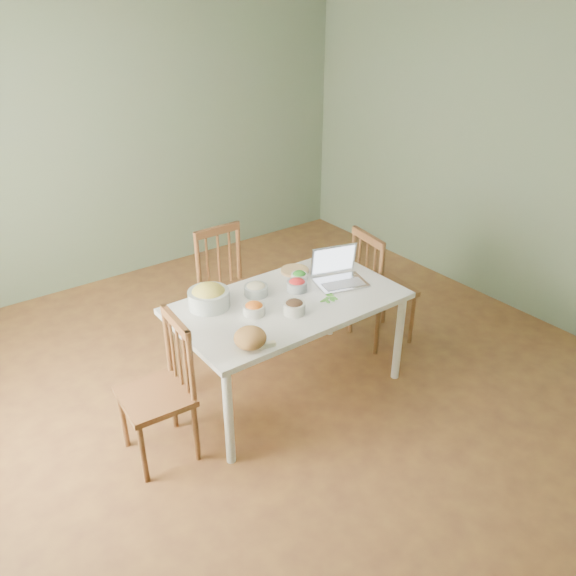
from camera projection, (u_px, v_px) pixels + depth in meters
floor at (276, 381)px, 4.41m from camera, size 5.00×5.00×0.00m
wall_back at (126, 144)px, 5.55m from camera, size 5.00×0.00×2.70m
wall_right at (501, 158)px, 5.09m from camera, size 0.00×5.00×2.70m
dining_table at (288, 346)px, 4.17m from camera, size 1.62×0.91×0.76m
chair_far at (233, 292)px, 4.63m from camera, size 0.45×0.43×1.02m
chair_left at (155, 393)px, 3.52m from camera, size 0.44×0.45×0.97m
chair_right at (384, 286)px, 4.74m from camera, size 0.49×0.50×1.01m
bread_boule at (250, 338)px, 3.45m from camera, size 0.22×0.22×0.13m
butter_stick at (267, 345)px, 3.47m from camera, size 0.11×0.06×0.03m
bowl_squash at (209, 296)px, 3.88m from camera, size 0.38×0.38×0.17m
bowl_carrot at (254, 308)px, 3.81m from camera, size 0.17×0.17×0.08m
bowl_onion at (256, 289)px, 4.05m from camera, size 0.21×0.21×0.09m
bowl_mushroom at (294, 307)px, 3.82m from camera, size 0.18×0.18×0.10m
bowl_redpep at (297, 285)px, 4.11m from camera, size 0.16×0.16×0.09m
bowl_broccoli at (299, 276)px, 4.24m from camera, size 0.15×0.15×0.08m
flatbread at (295, 271)px, 4.39m from camera, size 0.23×0.23×0.02m
basil_bunch at (328, 298)px, 4.00m from camera, size 0.17×0.17×0.02m
laptop at (342, 268)px, 4.16m from camera, size 0.43×0.38×0.25m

